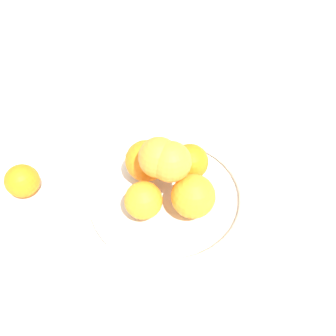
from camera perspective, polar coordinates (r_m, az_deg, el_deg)
ground_plane at (r=0.65m, az=-0.00°, el=-5.77°), size 4.00×4.00×0.00m
fruit_bowl at (r=0.64m, az=-0.00°, el=-4.86°), size 0.30×0.30×0.03m
orange_pile at (r=0.58m, az=-0.11°, el=-0.83°), size 0.18×0.19×0.13m
stray_orange at (r=0.70m, az=-24.04°, el=-2.05°), size 0.07×0.07×0.07m
napkin_folded at (r=0.87m, az=-7.41°, el=11.09°), size 0.21×0.21×0.01m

